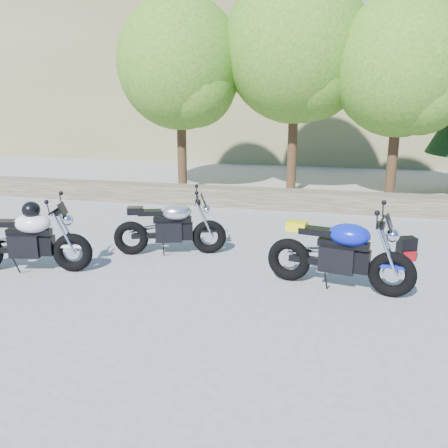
{
  "coord_description": "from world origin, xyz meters",
  "views": [
    {
      "loc": [
        2.07,
        -7.35,
        3.11
      ],
      "look_at": [
        0.2,
        1.0,
        0.75
      ],
      "focal_mm": 40.0,
      "sensor_mm": 36.0,
      "label": 1
    }
  ],
  "objects_px": {
    "white_bike": "(26,238)",
    "backpack": "(407,249)",
    "blue_bike": "(340,254)",
    "silver_bike": "(171,228)"
  },
  "relations": [
    {
      "from": "white_bike",
      "to": "backpack",
      "type": "height_order",
      "value": "white_bike"
    },
    {
      "from": "blue_bike",
      "to": "silver_bike",
      "type": "bearing_deg",
      "value": 173.51
    },
    {
      "from": "blue_bike",
      "to": "backpack",
      "type": "distance_m",
      "value": 2.13
    },
    {
      "from": "silver_bike",
      "to": "white_bike",
      "type": "xyz_separation_m",
      "value": [
        -2.13,
        -1.43,
        0.09
      ]
    },
    {
      "from": "blue_bike",
      "to": "backpack",
      "type": "xyz_separation_m",
      "value": [
        1.23,
        1.7,
        -0.37
      ]
    },
    {
      "from": "silver_bike",
      "to": "white_bike",
      "type": "relative_size",
      "value": 0.94
    },
    {
      "from": "silver_bike",
      "to": "backpack",
      "type": "relative_size",
      "value": 4.96
    },
    {
      "from": "white_bike",
      "to": "blue_bike",
      "type": "xyz_separation_m",
      "value": [
        5.27,
        0.39,
        -0.04
      ]
    },
    {
      "from": "white_bike",
      "to": "blue_bike",
      "type": "bearing_deg",
      "value": -7.13
    },
    {
      "from": "white_bike",
      "to": "blue_bike",
      "type": "relative_size",
      "value": 0.96
    }
  ]
}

